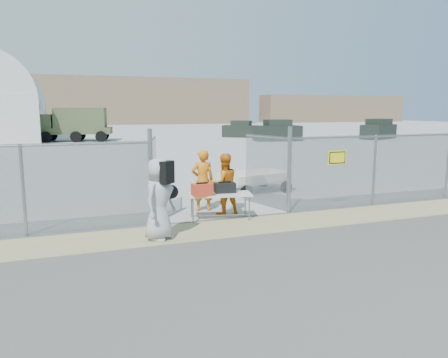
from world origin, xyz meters
name	(u,v)px	position (x,y,z in m)	size (l,w,h in m)	color
ground	(254,238)	(0.00, 0.00, 0.00)	(160.00, 160.00, 0.00)	#3E3E3E
tarmac_inside	(101,136)	(0.00, 42.00, 0.01)	(160.00, 80.00, 0.01)	#A8A8A8
dirt_strip	(238,227)	(0.00, 1.00, 0.01)	(44.00, 1.60, 0.01)	tan
distant_hills	(111,101)	(5.00, 78.00, 4.50)	(140.00, 6.00, 9.00)	#7F684F
chain_link_fence	(224,179)	(0.00, 2.00, 1.10)	(40.00, 0.20, 2.20)	gray
folding_table	(220,207)	(-0.15, 1.91, 0.36)	(1.70, 0.71, 0.72)	silver
orange_bag	(202,190)	(-0.69, 1.80, 0.88)	(0.51, 0.34, 0.32)	red
black_duffel	(225,188)	(0.03, 2.01, 0.86)	(0.56, 0.33, 0.27)	black
security_worker_left	(203,181)	(-0.28, 3.04, 0.91)	(0.67, 0.44, 1.82)	orange
security_worker_right	(224,184)	(0.17, 2.45, 0.87)	(0.85, 0.66, 1.75)	orange
visitor	(159,199)	(-2.08, 0.66, 0.95)	(0.93, 0.61, 1.90)	#AAAAAA
utility_trailer	(255,181)	(2.41, 5.25, 0.39)	(3.20, 1.65, 0.78)	silver
military_truck	(75,125)	(-2.92, 33.86, 1.55)	(6.49, 2.40, 3.09)	#465230
parked_vehicle_near	(277,131)	(14.91, 27.87, 0.97)	(4.30, 1.95, 1.95)	black
parked_vehicle_mid	(241,129)	(13.74, 33.96, 0.86)	(3.81, 1.72, 1.72)	black
parked_vehicle_far	(379,129)	(25.62, 26.74, 0.98)	(4.33, 1.96, 1.96)	black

